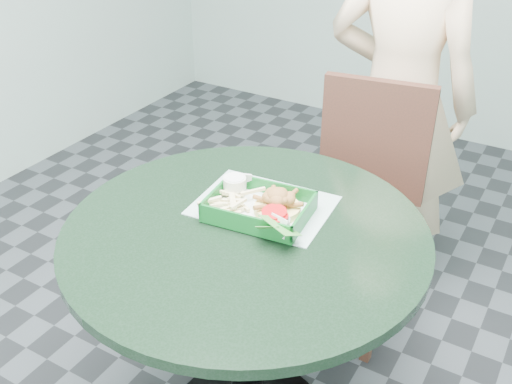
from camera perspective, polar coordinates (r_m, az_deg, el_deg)
The scene contains 9 objects.
cafe_table at distance 1.68m, azimuth -0.96°, elevation -8.85°, with size 0.96×0.96×0.75m.
dining_chair at distance 2.22m, azimuth 9.94°, elevation 0.02°, with size 0.40×0.40×0.93m.
diner_person at distance 2.32m, azimuth 13.56°, elevation 9.41°, with size 0.61×0.40×1.68m, color beige.
placemat at distance 1.67m, azimuth 0.72°, elevation -1.86°, with size 0.36×0.27×0.00m, color #A4C5C2.
food_basket at distance 1.62m, azimuth 0.31°, elevation -2.34°, with size 0.26×0.19×0.05m.
crab_sandwich at distance 1.59m, azimuth 2.01°, elevation -1.60°, with size 0.12×0.12×0.07m.
fries_pile at distance 1.64m, azimuth -2.16°, elevation -1.00°, with size 0.10×0.11×0.04m, color #FBE9A9, non-canonical shape.
sauce_ramekin at distance 1.68m, azimuth -1.68°, elevation 0.45°, with size 0.07×0.07×0.04m.
garnish_cup at distance 1.53m, azimuth 1.55°, elevation -3.51°, with size 0.12×0.11×0.05m.
Camera 1 is at (0.68, -1.10, 1.65)m, focal length 42.00 mm.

